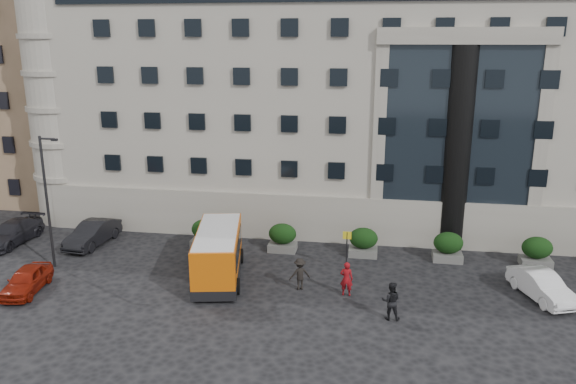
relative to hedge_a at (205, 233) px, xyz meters
name	(u,v)px	position (x,y,z in m)	size (l,w,h in m)	color
ground	(235,303)	(4.00, -7.80, -0.93)	(120.00, 120.00, 0.00)	black
civic_building	(367,92)	(10.00, 14.20, 8.07)	(44.00, 24.00, 18.00)	#A49E91
entrance_column	(457,150)	(16.00, 2.50, 5.57)	(1.80, 1.80, 13.00)	black
apartment_near	(24,78)	(-20.00, 12.20, 9.07)	(14.00, 14.00, 20.00)	#7F6449
apartment_far	(92,59)	(-23.00, 30.20, 10.07)	(13.00, 13.00, 22.00)	brown
hedge_a	(205,233)	(0.00, 0.00, 0.00)	(1.80, 1.26, 1.84)	#5D5D5B
hedge_b	(282,237)	(5.20, 0.00, 0.00)	(1.80, 1.26, 1.84)	#5D5D5B
hedge_c	(363,242)	(10.40, 0.00, 0.00)	(1.80, 1.26, 1.84)	#5D5D5B
hedge_d	(448,246)	(15.60, 0.00, 0.00)	(1.80, 1.26, 1.84)	#5D5D5B
hedge_e	(537,251)	(20.80, 0.00, 0.00)	(1.80, 1.26, 1.84)	#5D5D5B
street_lamp	(48,197)	(-7.94, -4.80, 3.44)	(1.16, 0.18, 8.00)	#262628
bus_stop_sign	(347,245)	(9.50, -2.80, 0.80)	(0.50, 0.08, 2.52)	#262628
minibus	(218,252)	(2.30, -4.79, 0.65)	(3.65, 7.18, 2.86)	#D25A09
red_truck	(147,183)	(-8.04, 9.51, 0.64)	(3.08, 5.90, 3.08)	maroon
parked_car_a	(27,280)	(-7.50, -8.24, -0.25)	(1.59, 3.96, 1.35)	maroon
parked_car_b	(93,234)	(-7.50, -0.93, -0.15)	(1.65, 4.75, 1.56)	black
parked_car_c	(12,233)	(-13.00, -1.52, -0.19)	(2.06, 5.08, 1.47)	black
parked_car_d	(134,207)	(-7.50, 5.52, -0.19)	(2.44, 5.29, 1.47)	black
white_taxi	(542,286)	(19.92, -4.62, -0.21)	(1.53, 4.38, 1.44)	white
pedestrian_a	(346,279)	(9.69, -5.90, 0.02)	(0.69, 0.46, 1.90)	maroon
pedestrian_b	(391,301)	(12.00, -8.21, 0.04)	(0.94, 0.74, 1.94)	black
pedestrian_c	(300,274)	(7.12, -5.56, -0.03)	(1.16, 0.67, 1.80)	black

